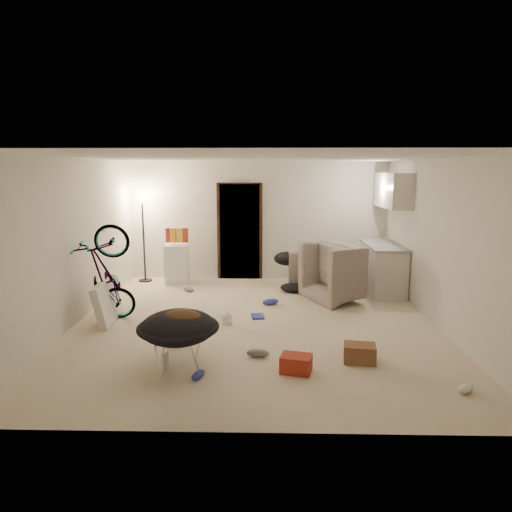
{
  "coord_description": "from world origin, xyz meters",
  "views": [
    {
      "loc": [
        0.18,
        -6.73,
        2.33
      ],
      "look_at": [
        0.0,
        0.6,
        0.94
      ],
      "focal_mm": 32.0,
      "sensor_mm": 36.0,
      "label": 1
    }
  ],
  "objects_px": {
    "mini_fridge": "(177,264)",
    "drink_case_b": "(296,364)",
    "kitchen_counter": "(382,268)",
    "sofa": "(334,272)",
    "drink_case_a": "(360,353)",
    "juicer": "(227,318)",
    "floor_lamp": "(143,220)",
    "saucer_chair": "(178,334)",
    "armchair": "(349,278)",
    "tv_box": "(107,302)",
    "bicycle": "(107,295)"
  },
  "relations": [
    {
      "from": "kitchen_counter",
      "to": "sofa",
      "type": "relative_size",
      "value": 0.81
    },
    {
      "from": "tv_box",
      "to": "saucer_chair",
      "type": "bearing_deg",
      "value": -52.81
    },
    {
      "from": "drink_case_b",
      "to": "floor_lamp",
      "type": "bearing_deg",
      "value": 137.87
    },
    {
      "from": "floor_lamp",
      "to": "kitchen_counter",
      "type": "xyz_separation_m",
      "value": [
        4.83,
        -0.65,
        -0.87
      ]
    },
    {
      "from": "tv_box",
      "to": "juicer",
      "type": "distance_m",
      "value": 1.89
    },
    {
      "from": "kitchen_counter",
      "to": "mini_fridge",
      "type": "height_order",
      "value": "kitchen_counter"
    },
    {
      "from": "saucer_chair",
      "to": "juicer",
      "type": "distance_m",
      "value": 1.67
    },
    {
      "from": "bicycle",
      "to": "tv_box",
      "type": "distance_m",
      "value": 0.1
    },
    {
      "from": "sofa",
      "to": "armchair",
      "type": "height_order",
      "value": "armchair"
    },
    {
      "from": "floor_lamp",
      "to": "sofa",
      "type": "bearing_deg",
      "value": -2.89
    },
    {
      "from": "armchair",
      "to": "bicycle",
      "type": "distance_m",
      "value": 4.24
    },
    {
      "from": "floor_lamp",
      "to": "kitchen_counter",
      "type": "height_order",
      "value": "floor_lamp"
    },
    {
      "from": "mini_fridge",
      "to": "drink_case_b",
      "type": "bearing_deg",
      "value": -66.38
    },
    {
      "from": "floor_lamp",
      "to": "drink_case_b",
      "type": "bearing_deg",
      "value": -56.24
    },
    {
      "from": "sofa",
      "to": "armchair",
      "type": "bearing_deg",
      "value": 99.59
    },
    {
      "from": "mini_fridge",
      "to": "bicycle",
      "type": "bearing_deg",
      "value": -107.52
    },
    {
      "from": "kitchen_counter",
      "to": "saucer_chair",
      "type": "height_order",
      "value": "kitchen_counter"
    },
    {
      "from": "bicycle",
      "to": "drink_case_b",
      "type": "relative_size",
      "value": 4.44
    },
    {
      "from": "kitchen_counter",
      "to": "drink_case_a",
      "type": "bearing_deg",
      "value": -107.88
    },
    {
      "from": "drink_case_a",
      "to": "saucer_chair",
      "type": "bearing_deg",
      "value": -165.87
    },
    {
      "from": "saucer_chair",
      "to": "tv_box",
      "type": "relative_size",
      "value": 1.02
    },
    {
      "from": "kitchen_counter",
      "to": "drink_case_b",
      "type": "relative_size",
      "value": 4.26
    },
    {
      "from": "drink_case_b",
      "to": "juicer",
      "type": "xyz_separation_m",
      "value": [
        -0.95,
        1.68,
        -0.01
      ]
    },
    {
      "from": "juicer",
      "to": "sofa",
      "type": "bearing_deg",
      "value": 51.6
    },
    {
      "from": "floor_lamp",
      "to": "kitchen_counter",
      "type": "bearing_deg",
      "value": -7.66
    },
    {
      "from": "sofa",
      "to": "floor_lamp",
      "type": "bearing_deg",
      "value": -1.75
    },
    {
      "from": "armchair",
      "to": "saucer_chair",
      "type": "bearing_deg",
      "value": 115.38
    },
    {
      "from": "floor_lamp",
      "to": "drink_case_a",
      "type": "xyz_separation_m",
      "value": [
        3.73,
        -4.07,
        -1.2
      ]
    },
    {
      "from": "armchair",
      "to": "bicycle",
      "type": "relative_size",
      "value": 0.75
    },
    {
      "from": "saucer_chair",
      "to": "drink_case_b",
      "type": "distance_m",
      "value": 1.43
    },
    {
      "from": "armchair",
      "to": "juicer",
      "type": "height_order",
      "value": "armchair"
    },
    {
      "from": "saucer_chair",
      "to": "drink_case_b",
      "type": "height_order",
      "value": "saucer_chair"
    },
    {
      "from": "juicer",
      "to": "drink_case_a",
      "type": "bearing_deg",
      "value": -38.06
    },
    {
      "from": "drink_case_b",
      "to": "juicer",
      "type": "bearing_deg",
      "value": 133.56
    },
    {
      "from": "floor_lamp",
      "to": "sofa",
      "type": "height_order",
      "value": "floor_lamp"
    },
    {
      "from": "kitchen_counter",
      "to": "sofa",
      "type": "distance_m",
      "value": 1.0
    },
    {
      "from": "tv_box",
      "to": "juicer",
      "type": "bearing_deg",
      "value": -6.26
    },
    {
      "from": "bicycle",
      "to": "mini_fridge",
      "type": "bearing_deg",
      "value": -17.73
    },
    {
      "from": "sofa",
      "to": "saucer_chair",
      "type": "bearing_deg",
      "value": 60.41
    },
    {
      "from": "armchair",
      "to": "saucer_chair",
      "type": "distance_m",
      "value": 4.02
    },
    {
      "from": "sofa",
      "to": "armchair",
      "type": "xyz_separation_m",
      "value": [
        0.15,
        -0.98,
        0.11
      ]
    },
    {
      "from": "armchair",
      "to": "tv_box",
      "type": "bearing_deg",
      "value": 84.73
    },
    {
      "from": "drink_case_a",
      "to": "drink_case_b",
      "type": "relative_size",
      "value": 1.09
    },
    {
      "from": "bicycle",
      "to": "juicer",
      "type": "height_order",
      "value": "bicycle"
    },
    {
      "from": "floor_lamp",
      "to": "kitchen_counter",
      "type": "distance_m",
      "value": 4.95
    },
    {
      "from": "drink_case_a",
      "to": "kitchen_counter",
      "type": "bearing_deg",
      "value": 80.88
    },
    {
      "from": "mini_fridge",
      "to": "drink_case_b",
      "type": "relative_size",
      "value": 2.29
    },
    {
      "from": "kitchen_counter",
      "to": "armchair",
      "type": "height_order",
      "value": "kitchen_counter"
    },
    {
      "from": "floor_lamp",
      "to": "saucer_chair",
      "type": "relative_size",
      "value": 1.86
    },
    {
      "from": "sofa",
      "to": "mini_fridge",
      "type": "distance_m",
      "value": 3.26
    }
  ]
}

